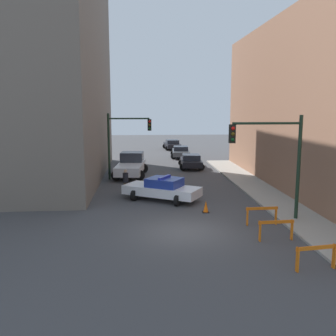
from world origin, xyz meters
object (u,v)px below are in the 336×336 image
(barrier_mid, at_px, (276,227))
(barrier_back, at_px, (262,213))
(traffic_light_near, at_px, (276,152))
(parked_car_near, at_px, (191,161))
(white_truck, at_px, (131,165))
(parked_car_mid, at_px, (181,152))
(traffic_cone, at_px, (206,207))
(traffic_light_far, at_px, (123,137))
(police_car, at_px, (162,189))
(parked_car_far, at_px, (172,144))
(barrier_front, at_px, (316,253))
(pedestrian_crossing, at_px, (126,182))

(barrier_mid, bearing_deg, barrier_back, 87.85)
(traffic_light_near, bearing_deg, parked_car_near, 96.64)
(white_truck, relative_size, parked_car_mid, 1.26)
(white_truck, height_order, traffic_cone, white_truck)
(traffic_light_near, relative_size, parked_car_mid, 1.18)
(traffic_light_far, xyz_separation_m, parked_car_near, (6.09, 4.94, -2.72))
(police_car, xyz_separation_m, barrier_back, (4.54, -5.26, -0.11))
(parked_car_far, relative_size, barrier_front, 2.77)
(barrier_mid, xyz_separation_m, traffic_cone, (-2.26, 4.53, -0.30))
(parked_car_near, bearing_deg, white_truck, -144.09)
(traffic_light_near, height_order, pedestrian_crossing, traffic_light_near)
(traffic_light_far, relative_size, barrier_back, 3.25)
(parked_car_far, distance_m, barrier_front, 38.06)
(traffic_light_far, xyz_separation_m, police_car, (2.69, -7.02, -2.67))
(barrier_front, xyz_separation_m, traffic_cone, (-2.60, 7.52, -0.30))
(white_truck, relative_size, barrier_front, 3.50)
(traffic_light_near, xyz_separation_m, barrier_mid, (-0.88, -2.75, -2.91))
(pedestrian_crossing, height_order, barrier_mid, pedestrian_crossing)
(pedestrian_crossing, relative_size, traffic_cone, 2.53)
(police_car, bearing_deg, parked_car_mid, 21.11)
(parked_car_near, distance_m, barrier_front, 22.42)
(white_truck, height_order, parked_car_near, white_truck)
(police_car, height_order, parked_car_mid, police_car)
(traffic_light_far, relative_size, pedestrian_crossing, 3.13)
(parked_car_mid, xyz_separation_m, barrier_back, (1.31, -24.65, -0.06))
(parked_car_near, bearing_deg, barrier_mid, -83.72)
(parked_car_mid, bearing_deg, barrier_mid, -83.19)
(traffic_light_near, relative_size, police_car, 1.04)
(traffic_light_far, relative_size, traffic_cone, 7.93)
(white_truck, distance_m, traffic_cone, 12.12)
(police_car, height_order, barrier_front, police_car)
(parked_car_mid, height_order, barrier_back, parked_car_mid)
(police_car, height_order, barrier_mid, police_car)
(traffic_light_near, xyz_separation_m, parked_car_far, (-2.37, 32.27, -2.86))
(traffic_light_near, xyz_separation_m, parked_car_mid, (-2.11, 24.07, -2.86))
(barrier_front, bearing_deg, white_truck, 110.19)
(parked_car_far, xyz_separation_m, traffic_cone, (-0.77, -30.50, -0.36))
(barrier_mid, bearing_deg, police_car, 120.97)
(parked_car_near, height_order, barrier_front, parked_car_near)
(traffic_light_far, distance_m, white_truck, 2.91)
(white_truck, distance_m, parked_car_near, 6.58)
(police_car, bearing_deg, traffic_light_near, -100.61)
(barrier_mid, bearing_deg, traffic_light_far, 116.33)
(traffic_light_far, xyz_separation_m, parked_car_mid, (5.92, 12.38, -2.72))
(traffic_light_far, relative_size, barrier_front, 3.27)
(parked_car_far, bearing_deg, traffic_light_far, -109.15)
(barrier_mid, relative_size, barrier_back, 1.00)
(parked_car_near, xyz_separation_m, barrier_back, (1.14, -17.22, -0.06))
(parked_car_near, height_order, barrier_back, parked_car_near)
(traffic_cone, bearing_deg, traffic_light_far, 116.25)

